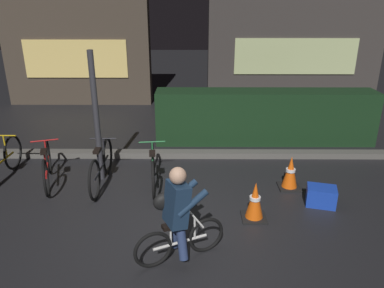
# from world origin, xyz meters

# --- Properties ---
(ground_plane) EXTENTS (40.00, 40.00, 0.00)m
(ground_plane) POSITION_xyz_m (0.00, 0.00, 0.00)
(ground_plane) COLOR black
(sidewalk_curb) EXTENTS (12.00, 0.24, 0.12)m
(sidewalk_curb) POSITION_xyz_m (0.00, 2.20, 0.06)
(sidewalk_curb) COLOR #56544F
(sidewalk_curb) RESTS_ON ground
(hedge_row) EXTENTS (4.80, 0.70, 1.17)m
(hedge_row) POSITION_xyz_m (1.80, 3.10, 0.59)
(hedge_row) COLOR black
(hedge_row) RESTS_ON ground
(storefront_left) EXTENTS (4.32, 0.54, 4.33)m
(storefront_left) POSITION_xyz_m (-3.26, 6.50, 2.15)
(storefront_left) COLOR #42382D
(storefront_left) RESTS_ON ground
(storefront_right) EXTENTS (5.43, 0.54, 3.94)m
(storefront_right) POSITION_xyz_m (3.39, 7.20, 1.96)
(storefront_right) COLOR #383330
(storefront_right) RESTS_ON ground
(street_post) EXTENTS (0.10, 0.10, 2.27)m
(street_post) POSITION_xyz_m (-1.43, 1.20, 1.13)
(street_post) COLOR #2D2D33
(street_post) RESTS_ON ground
(parked_bike_leftmost) EXTENTS (0.46, 1.65, 0.76)m
(parked_bike_leftmost) POSITION_xyz_m (-3.18, 1.12, 0.34)
(parked_bike_leftmost) COLOR black
(parked_bike_leftmost) RESTS_ON ground
(parked_bike_left_mid) EXTENTS (0.57, 1.49, 0.72)m
(parked_bike_left_mid) POSITION_xyz_m (-2.31, 1.01, 0.33)
(parked_bike_left_mid) COLOR black
(parked_bike_left_mid) RESTS_ON ground
(parked_bike_center_left) EXTENTS (0.46, 1.66, 0.76)m
(parked_bike_center_left) POSITION_xyz_m (-1.36, 0.97, 0.35)
(parked_bike_center_left) COLOR black
(parked_bike_center_left) RESTS_ON ground
(parked_bike_center_right) EXTENTS (0.46, 1.53, 0.71)m
(parked_bike_center_right) POSITION_xyz_m (-0.47, 0.97, 0.32)
(parked_bike_center_right) COLOR black
(parked_bike_center_right) RESTS_ON ground
(traffic_cone_near) EXTENTS (0.36, 0.36, 0.59)m
(traffic_cone_near) POSITION_xyz_m (1.11, -0.10, 0.28)
(traffic_cone_near) COLOR black
(traffic_cone_near) RESTS_ON ground
(traffic_cone_far) EXTENTS (0.36, 0.36, 0.58)m
(traffic_cone_far) POSITION_xyz_m (1.86, 0.86, 0.28)
(traffic_cone_far) COLOR black
(traffic_cone_far) RESTS_ON ground
(blue_crate) EXTENTS (0.51, 0.42, 0.30)m
(blue_crate) POSITION_xyz_m (2.22, 0.30, 0.15)
(blue_crate) COLOR #193DB7
(blue_crate) RESTS_ON ground
(cyclist) EXTENTS (1.09, 0.57, 1.25)m
(cyclist) POSITION_xyz_m (0.03, -1.01, 0.63)
(cyclist) COLOR black
(cyclist) RESTS_ON ground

